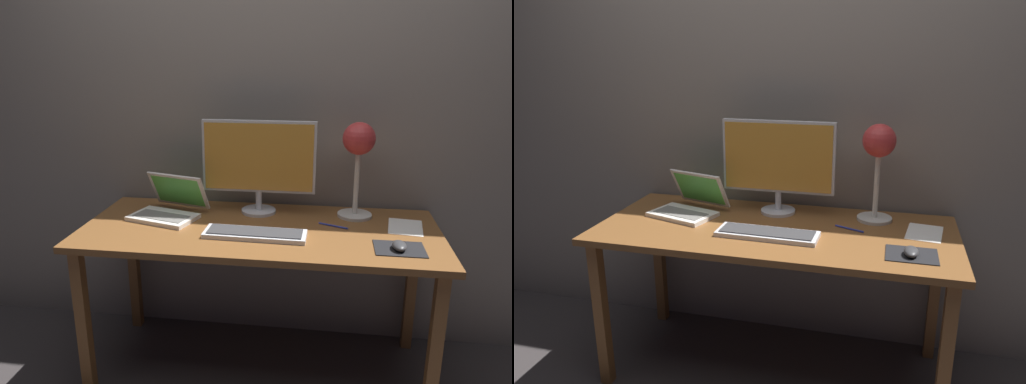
% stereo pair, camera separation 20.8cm
% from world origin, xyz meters
% --- Properties ---
extents(ground_plane, '(4.80, 4.80, 0.00)m').
position_xyz_m(ground_plane, '(0.00, 0.00, 0.00)').
color(ground_plane, '#383333').
rests_on(ground_plane, ground).
extents(back_wall, '(4.80, 0.06, 2.60)m').
position_xyz_m(back_wall, '(0.00, 0.40, 1.30)').
color(back_wall, gray).
rests_on(back_wall, ground).
extents(desk, '(1.60, 0.70, 0.74)m').
position_xyz_m(desk, '(0.00, 0.00, 0.66)').
color(desk, brown).
rests_on(desk, ground).
extents(monitor, '(0.54, 0.17, 0.45)m').
position_xyz_m(monitor, '(-0.03, 0.20, 1.00)').
color(monitor, silver).
rests_on(monitor, desk).
extents(keyboard_main, '(0.44, 0.15, 0.03)m').
position_xyz_m(keyboard_main, '(-0.01, -0.11, 0.75)').
color(keyboard_main, silver).
rests_on(keyboard_main, desk).
extents(laptop, '(0.37, 0.35, 0.19)m').
position_xyz_m(laptop, '(-0.45, 0.10, 0.80)').
color(laptop, silver).
rests_on(laptop, desk).
extents(desk_lamp, '(0.16, 0.16, 0.45)m').
position_xyz_m(desk_lamp, '(0.43, 0.21, 1.07)').
color(desk_lamp, beige).
rests_on(desk_lamp, desk).
extents(mousepad, '(0.20, 0.16, 0.00)m').
position_xyz_m(mousepad, '(0.59, -0.17, 0.74)').
color(mousepad, black).
rests_on(mousepad, desk).
extents(mouse, '(0.06, 0.10, 0.03)m').
position_xyz_m(mouse, '(0.59, -0.18, 0.76)').
color(mouse, '#38383A').
rests_on(mouse, mousepad).
extents(paper_sheet_by_keyboard, '(0.17, 0.23, 0.00)m').
position_xyz_m(paper_sheet_by_keyboard, '(0.65, 0.09, 0.74)').
color(paper_sheet_by_keyboard, white).
rests_on(paper_sheet_by_keyboard, desk).
extents(pen, '(0.13, 0.06, 0.01)m').
position_xyz_m(pen, '(0.33, 0.05, 0.74)').
color(pen, '#2633A5').
rests_on(pen, desk).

